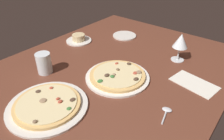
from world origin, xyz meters
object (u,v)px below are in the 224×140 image
at_px(water_glass, 44,64).
at_px(side_plate, 124,36).
at_px(ramekin_on_saucer, 79,39).
at_px(spoon, 166,111).
at_px(pizza_main, 118,76).
at_px(wine_glass_far, 181,42).
at_px(paper_menu, 194,83).
at_px(pizza_side, 47,105).

distance_m(water_glass, side_plate, 0.63).
distance_m(ramekin_on_saucer, spoon, 0.80).
height_order(ramekin_on_saucer, spoon, ramekin_on_saucer).
bearing_deg(pizza_main, wine_glass_far, -23.55).
height_order(ramekin_on_saucer, side_plate, ramekin_on_saucer).
relative_size(ramekin_on_saucer, paper_menu, 0.80).
height_order(wine_glass_far, water_glass, wine_glass_far).
height_order(pizza_main, ramekin_on_saucer, ramekin_on_saucer).
bearing_deg(spoon, paper_menu, -3.39).
distance_m(ramekin_on_saucer, wine_glass_far, 0.65).
bearing_deg(side_plate, wine_glass_far, -100.59).
height_order(pizza_main, spoon, pizza_main).
distance_m(paper_menu, spoon, 0.26).
distance_m(pizza_main, spoon, 0.31).
bearing_deg(water_glass, pizza_main, -59.10).
distance_m(wine_glass_far, side_plate, 0.45).
xyz_separation_m(pizza_side, side_plate, (0.78, 0.18, -0.01)).
height_order(wine_glass_far, side_plate, wine_glass_far).
relative_size(pizza_side, water_glass, 3.09).
bearing_deg(pizza_side, wine_glass_far, -19.52).
distance_m(pizza_main, pizza_side, 0.36).
bearing_deg(pizza_main, side_plate, 32.15).
bearing_deg(ramekin_on_saucer, side_plate, -36.12).
distance_m(pizza_main, paper_menu, 0.37).
bearing_deg(side_plate, pizza_side, -167.09).
relative_size(side_plate, paper_menu, 0.78).
bearing_deg(side_plate, pizza_main, -147.85).
bearing_deg(wine_glass_far, pizza_side, 160.48).
xyz_separation_m(water_glass, side_plate, (0.63, -0.05, -0.04)).
bearing_deg(ramekin_on_saucer, spoon, -107.93).
height_order(pizza_side, water_glass, water_glass).
xyz_separation_m(pizza_main, pizza_side, (-0.35, 0.09, -0.00)).
xyz_separation_m(wine_glass_far, paper_menu, (-0.17, -0.16, -0.11)).
xyz_separation_m(pizza_main, spoon, (-0.07, -0.30, -0.01)).
xyz_separation_m(wine_glass_far, side_plate, (0.08, 0.43, -0.11)).
distance_m(ramekin_on_saucer, side_plate, 0.32).
height_order(pizza_main, paper_menu, pizza_main).
height_order(pizza_main, pizza_side, same).
relative_size(water_glass, side_plate, 0.66).
height_order(wine_glass_far, paper_menu, wine_glass_far).
distance_m(pizza_side, spoon, 0.48).
xyz_separation_m(water_glass, paper_menu, (0.38, -0.64, -0.05)).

